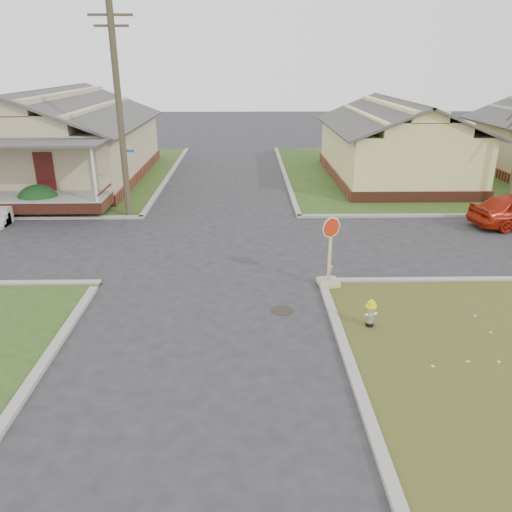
{
  "coord_description": "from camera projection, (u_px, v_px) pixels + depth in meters",
  "views": [
    {
      "loc": [
        1.2,
        -13.24,
        6.68
      ],
      "look_at": [
        1.48,
        1.0,
        1.1
      ],
      "focal_mm": 35.0,
      "sensor_mm": 36.0,
      "label": 1
    }
  ],
  "objects": [
    {
      "name": "side_house_yellow",
      "position": [
        395.0,
        142.0,
        29.48
      ],
      "size": [
        7.6,
        11.6,
        4.7
      ],
      "color": "brown",
      "rests_on": "ground"
    },
    {
      "name": "hedge_right",
      "position": [
        39.0,
        200.0,
        23.07
      ],
      "size": [
        1.64,
        1.35,
        1.25
      ],
      "primitive_type": "ellipsoid",
      "color": "black",
      "rests_on": "verge_far_left"
    },
    {
      "name": "ground",
      "position": [
        207.0,
        303.0,
        14.74
      ],
      "size": [
        120.0,
        120.0,
        0.0
      ],
      "primitive_type": "plane",
      "color": "#262628",
      "rests_on": "ground"
    },
    {
      "name": "corner_house",
      "position": [
        56.0,
        141.0,
        29.26
      ],
      "size": [
        10.1,
        15.5,
        5.3
      ],
      "color": "brown",
      "rests_on": "ground"
    },
    {
      "name": "stop_sign",
      "position": [
        329.0,
        271.0,
        15.67
      ],
      "size": [
        0.64,
        0.63,
        2.26
      ],
      "rotation": [
        0.0,
        0.0,
        0.12
      ],
      "color": "tan",
      "rests_on": "ground"
    },
    {
      "name": "curbs",
      "position": [
        216.0,
        245.0,
        19.39
      ],
      "size": [
        80.0,
        40.0,
        0.12
      ],
      "primitive_type": null,
      "color": "gray",
      "rests_on": "ground"
    },
    {
      "name": "verge_far_left",
      "position": [
        20.0,
        175.0,
        31.25
      ],
      "size": [
        19.0,
        19.0,
        0.05
      ],
      "primitive_type": "cube",
      "color": "#2A4418",
      "rests_on": "ground"
    },
    {
      "name": "utility_pole",
      "position": [
        119.0,
        112.0,
        21.25
      ],
      "size": [
        1.8,
        0.28,
        9.0
      ],
      "color": "#3E3424",
      "rests_on": "ground"
    },
    {
      "name": "fire_hydrant",
      "position": [
        371.0,
        311.0,
        13.23
      ],
      "size": [
        0.29,
        0.29,
        0.78
      ],
      "rotation": [
        0.0,
        0.0,
        0.25
      ],
      "color": "black",
      "rests_on": "ground"
    },
    {
      "name": "manhole",
      "position": [
        282.0,
        310.0,
        14.31
      ],
      "size": [
        0.64,
        0.64,
        0.01
      ],
      "primitive_type": "cylinder",
      "color": "black",
      "rests_on": "ground"
    }
  ]
}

